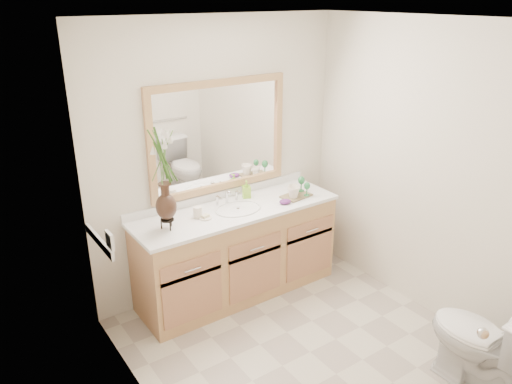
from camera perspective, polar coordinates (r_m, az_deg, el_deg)
floor at (r=4.01m, az=6.20°, el=-17.71°), size 2.60×2.60×0.00m
ceiling at (r=3.11m, az=8.08°, el=18.90°), size 2.40×2.60×0.02m
wall_back at (r=4.37m, az=-4.30°, el=3.80°), size 2.40×0.02×2.40m
wall_front at (r=2.68m, az=26.01°, el=-10.87°), size 2.40×0.02×2.40m
wall_left at (r=2.80m, az=-11.90°, el=-7.41°), size 0.02×2.60×2.40m
wall_right at (r=4.23m, az=19.33°, el=1.99°), size 0.02×2.60×2.40m
vanity at (r=4.46m, az=-2.13°, el=-6.95°), size 1.80×0.55×0.80m
counter at (r=4.28m, az=-2.21°, el=-2.07°), size 1.84×0.57×0.03m
sink at (r=4.28m, az=-2.07°, el=-2.63°), size 0.38×0.34×0.23m
mirror at (r=4.29m, az=-4.23°, el=6.33°), size 1.32×0.04×0.97m
switch_plate at (r=3.55m, az=-16.38°, el=-5.31°), size 0.02×0.12×0.12m
door at (r=2.57m, az=21.41°, el=-16.94°), size 0.80×0.03×2.00m
toilet at (r=3.80m, az=24.41°, el=-15.47°), size 0.42×0.75×0.74m
flower_vase at (r=3.78m, az=-10.57°, el=3.17°), size 0.19×0.19×0.79m
tumbler at (r=4.11m, az=-6.69°, el=-2.30°), size 0.07×0.07×0.09m
soap_dish at (r=4.10m, az=-5.82°, el=-2.90°), size 0.10×0.10×0.03m
soap_bottle at (r=4.47m, az=-1.11°, el=0.23°), size 0.09×0.09×0.14m
purple_dish at (r=4.37m, az=3.35°, el=-1.09°), size 0.13×0.12×0.04m
tray at (r=4.53m, az=4.60°, el=-0.44°), size 0.29×0.22×0.01m
mug_left at (r=4.45m, az=4.30°, el=0.01°), size 0.11×0.11×0.11m
mug_right at (r=4.54m, az=4.25°, el=0.34°), size 0.11×0.11×0.09m
goblet_front at (r=4.50m, az=5.85°, el=0.62°), size 0.06×0.06×0.13m
goblet_back at (r=4.59m, az=5.21°, el=1.25°), size 0.06×0.06×0.14m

